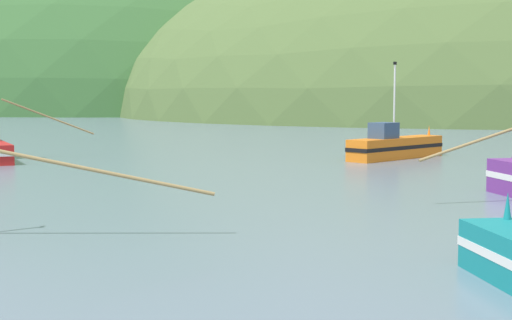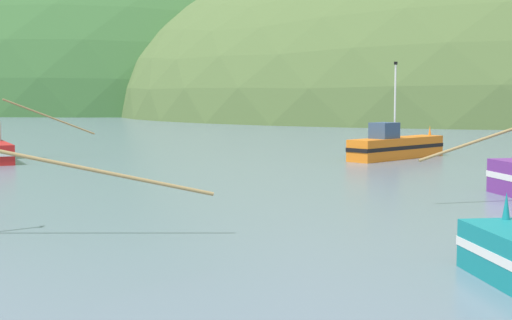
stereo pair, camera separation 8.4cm
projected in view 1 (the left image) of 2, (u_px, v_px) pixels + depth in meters
hill_far_left at (164, 109)px, 204.12m from camera, size 179.53×143.62×101.22m
fishing_boat_orange at (395, 146)px, 49.68m from camera, size 7.80×6.79×6.44m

